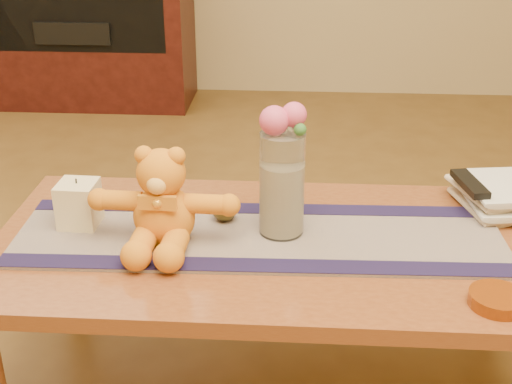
# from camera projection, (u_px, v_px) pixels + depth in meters

# --- Properties ---
(floor) EXTENTS (5.50, 5.50, 0.00)m
(floor) POSITION_uv_depth(u_px,v_px,m) (274.00, 384.00, 1.89)
(floor) COLOR brown
(floor) RESTS_ON ground
(coffee_table_top) EXTENTS (1.40, 0.70, 0.04)m
(coffee_table_top) POSITION_uv_depth(u_px,v_px,m) (276.00, 247.00, 1.70)
(coffee_table_top) COLOR brown
(coffee_table_top) RESTS_ON floor
(table_leg_bl) EXTENTS (0.07, 0.07, 0.41)m
(table_leg_bl) POSITION_uv_depth(u_px,v_px,m) (69.00, 258.00, 2.10)
(table_leg_bl) COLOR brown
(table_leg_bl) RESTS_ON floor
(table_leg_br) EXTENTS (0.07, 0.07, 0.41)m
(table_leg_br) POSITION_uv_depth(u_px,v_px,m) (496.00, 272.00, 2.03)
(table_leg_br) COLOR brown
(table_leg_br) RESTS_ON floor
(persian_runner) EXTENTS (1.21, 0.38, 0.01)m
(persian_runner) POSITION_uv_depth(u_px,v_px,m) (259.00, 236.00, 1.71)
(persian_runner) COLOR #191B48
(persian_runner) RESTS_ON coffee_table_top
(runner_border_near) EXTENTS (1.20, 0.09, 0.00)m
(runner_border_near) POSITION_uv_depth(u_px,v_px,m) (257.00, 265.00, 1.57)
(runner_border_near) COLOR #171236
(runner_border_near) RESTS_ON persian_runner
(runner_border_far) EXTENTS (1.20, 0.09, 0.00)m
(runner_border_far) POSITION_uv_depth(u_px,v_px,m) (261.00, 208.00, 1.84)
(runner_border_far) COLOR #171236
(runner_border_far) RESTS_ON persian_runner
(teddy_bear) EXTENTS (0.35, 0.29, 0.23)m
(teddy_bear) POSITION_uv_depth(u_px,v_px,m) (163.00, 197.00, 1.63)
(teddy_bear) COLOR orange
(teddy_bear) RESTS_ON persian_runner
(pillar_candle) EXTENTS (0.10, 0.10, 0.11)m
(pillar_candle) POSITION_uv_depth(u_px,v_px,m) (79.00, 204.00, 1.73)
(pillar_candle) COLOR beige
(pillar_candle) RESTS_ON persian_runner
(candle_wick) EXTENTS (0.00, 0.00, 0.01)m
(candle_wick) POSITION_uv_depth(u_px,v_px,m) (76.00, 181.00, 1.71)
(candle_wick) COLOR black
(candle_wick) RESTS_ON pillar_candle
(glass_vase) EXTENTS (0.11, 0.11, 0.26)m
(glass_vase) POSITION_uv_depth(u_px,v_px,m) (282.00, 184.00, 1.67)
(glass_vase) COLOR silver
(glass_vase) RESTS_ON persian_runner
(potpourri_fill) EXTENTS (0.09, 0.09, 0.18)m
(potpourri_fill) POSITION_uv_depth(u_px,v_px,m) (282.00, 199.00, 1.68)
(potpourri_fill) COLOR beige
(potpourri_fill) RESTS_ON glass_vase
(rose_left) EXTENTS (0.07, 0.07, 0.07)m
(rose_left) POSITION_uv_depth(u_px,v_px,m) (274.00, 121.00, 1.59)
(rose_left) COLOR #D64B7B
(rose_left) RESTS_ON glass_vase
(rose_right) EXTENTS (0.06, 0.06, 0.06)m
(rose_right) POSITION_uv_depth(u_px,v_px,m) (294.00, 115.00, 1.59)
(rose_right) COLOR #D64B7B
(rose_right) RESTS_ON glass_vase
(blue_flower_back) EXTENTS (0.04, 0.04, 0.04)m
(blue_flower_back) POSITION_uv_depth(u_px,v_px,m) (288.00, 117.00, 1.63)
(blue_flower_back) COLOR #434993
(blue_flower_back) RESTS_ON glass_vase
(blue_flower_side) EXTENTS (0.04, 0.04, 0.04)m
(blue_flower_side) POSITION_uv_depth(u_px,v_px,m) (270.00, 122.00, 1.62)
(blue_flower_side) COLOR #434993
(blue_flower_side) RESTS_ON glass_vase
(leaf_sprig) EXTENTS (0.03, 0.03, 0.03)m
(leaf_sprig) POSITION_uv_depth(u_px,v_px,m) (300.00, 130.00, 1.58)
(leaf_sprig) COLOR #33662D
(leaf_sprig) RESTS_ON glass_vase
(bronze_ball) EXTENTS (0.08, 0.08, 0.07)m
(bronze_ball) POSITION_uv_depth(u_px,v_px,m) (224.00, 209.00, 1.76)
(bronze_ball) COLOR #473C17
(bronze_ball) RESTS_ON persian_runner
(book_bottom) EXTENTS (0.22, 0.26, 0.02)m
(book_bottom) POSITION_uv_depth(u_px,v_px,m) (465.00, 208.00, 1.84)
(book_bottom) COLOR beige
(book_bottom) RESTS_ON coffee_table_top
(book_lower) EXTENTS (0.19, 0.24, 0.02)m
(book_lower) POSITION_uv_depth(u_px,v_px,m) (468.00, 202.00, 1.83)
(book_lower) COLOR beige
(book_lower) RESTS_ON book_bottom
(book_upper) EXTENTS (0.22, 0.26, 0.02)m
(book_upper) POSITION_uv_depth(u_px,v_px,m) (464.00, 194.00, 1.82)
(book_upper) COLOR beige
(book_upper) RESTS_ON book_lower
(book_top) EXTENTS (0.19, 0.24, 0.02)m
(book_top) POSITION_uv_depth(u_px,v_px,m) (469.00, 188.00, 1.81)
(book_top) COLOR beige
(book_top) RESTS_ON book_upper
(tv_remote) EXTENTS (0.07, 0.17, 0.02)m
(tv_remote) POSITION_uv_depth(u_px,v_px,m) (470.00, 184.00, 1.80)
(tv_remote) COLOR black
(tv_remote) RESTS_ON book_top
(amber_dish) EXTENTS (0.15, 0.15, 0.03)m
(amber_dish) POSITION_uv_depth(u_px,v_px,m) (497.00, 300.00, 1.44)
(amber_dish) COLOR #BF5914
(amber_dish) RESTS_ON coffee_table_top
(media_cabinet) EXTENTS (1.20, 0.50, 1.10)m
(media_cabinet) POSITION_uv_depth(u_px,v_px,m) (84.00, 9.00, 3.96)
(media_cabinet) COLOR black
(media_cabinet) RESTS_ON floor
(stereo_lower) EXTENTS (0.42, 0.28, 0.12)m
(stereo_lower) POSITION_uv_depth(u_px,v_px,m) (79.00, 29.00, 3.88)
(stereo_lower) COLOR black
(stereo_lower) RESTS_ON media_cabinet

